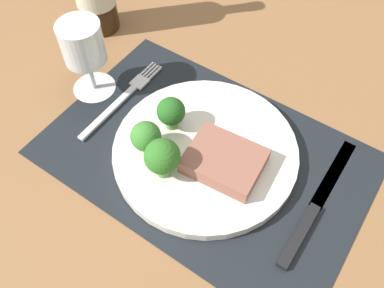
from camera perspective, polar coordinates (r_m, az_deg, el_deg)
The scene contains 10 objects.
ground_plane at distance 61.08cm, azimuth 1.81°, elevation -2.37°, with size 140.00×110.00×3.00cm, color brown.
placemat at distance 59.70cm, azimuth 1.85°, elevation -1.51°, with size 46.27×30.59×0.30cm, color black.
plate at distance 58.91cm, azimuth 1.87°, elevation -1.00°, with size 26.84×26.84×1.60cm, color silver.
steak at distance 55.76cm, azimuth 4.57°, elevation -2.37°, with size 10.27×8.12×2.38cm, color #8C5647.
broccoli_front_edge at distance 56.09cm, azimuth -6.51°, elevation 1.02°, with size 4.30×4.30×5.20cm.
broccoli_center at distance 52.93cm, azimuth -4.20°, elevation -1.86°, with size 4.86×4.86×6.41cm.
broccoli_near_steak at distance 58.36cm, azimuth -2.97°, elevation 4.52°, with size 4.17×4.17×5.34cm.
fork at distance 66.89cm, azimuth -9.74°, elevation 6.36°, with size 2.40×19.20×0.50cm.
knife at distance 57.06cm, azimuth 16.72°, elevation -8.84°, with size 1.80×23.00×0.80cm.
wine_glass at distance 64.24cm, azimuth -15.05°, elevation 12.96°, with size 7.03×7.03×12.89cm.
Camera 1 is at (17.14, -28.47, 49.75)cm, focal length 37.88 mm.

